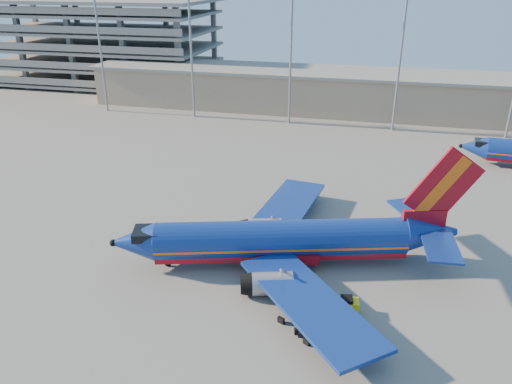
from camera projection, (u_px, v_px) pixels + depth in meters
ground at (258, 233)px, 57.58m from camera, size 220.00×220.00×0.00m
terminal_building at (370, 93)px, 105.08m from camera, size 122.00×16.00×8.50m
parking_garage at (98, 37)px, 132.26m from camera, size 62.00×32.00×21.40m
light_mast_row at (346, 33)px, 90.18m from camera, size 101.60×1.60×28.65m
aircraft_main at (289, 240)px, 50.64m from camera, size 35.90×34.01×12.50m
baggage_tug at (346, 305)px, 43.85m from camera, size 2.35×1.64×1.56m
luggage_pile at (301, 330)px, 41.65m from camera, size 3.49×2.97×0.55m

